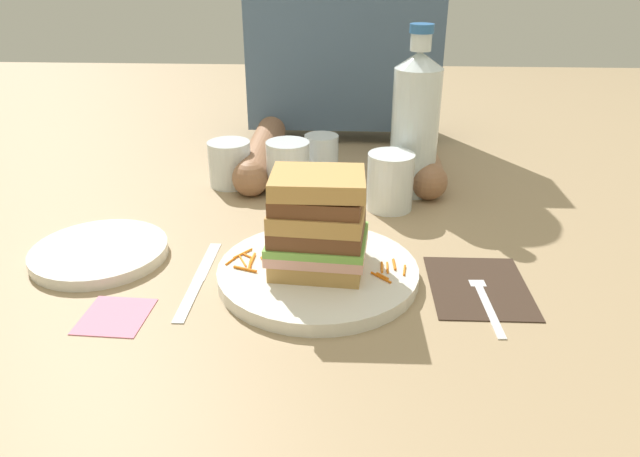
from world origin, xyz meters
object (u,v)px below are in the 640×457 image
(empty_tumbler_0, at_px, (230,164))
(empty_tumbler_1, at_px, (321,157))
(side_plate, at_px, (100,252))
(water_bottle, at_px, (415,122))
(juice_glass, at_px, (390,185))
(napkin_pink, at_px, (115,316))
(main_plate, at_px, (319,273))
(fork, at_px, (483,294))
(knife, at_px, (198,281))
(napkin_dark, at_px, (479,286))
(empty_tumbler_2, at_px, (288,168))
(diner_across, at_px, (344,8))
(sandwich, at_px, (319,223))

(empty_tumbler_0, xyz_separation_m, empty_tumbler_1, (0.16, 0.04, 0.00))
(empty_tumbler_1, bearing_deg, side_plate, -132.11)
(water_bottle, bearing_deg, empty_tumbler_1, 160.46)
(juice_glass, height_order, empty_tumbler_1, juice_glass)
(water_bottle, relative_size, napkin_pink, 3.51)
(main_plate, height_order, fork, main_plate)
(knife, distance_m, napkin_pink, 0.11)
(fork, height_order, juice_glass, juice_glass)
(knife, bearing_deg, napkin_dark, 0.74)
(juice_glass, height_order, water_bottle, water_bottle)
(main_plate, bearing_deg, water_bottle, 64.79)
(napkin_dark, xyz_separation_m, empty_tumbler_2, (-0.27, 0.30, 0.04))
(side_plate, distance_m, napkin_pink, 0.16)
(fork, relative_size, water_bottle, 0.59)
(knife, xyz_separation_m, side_plate, (-0.15, 0.06, 0.01))
(napkin_dark, distance_m, empty_tumbler_0, 0.51)
(juice_glass, height_order, diner_across, diner_across)
(sandwich, relative_size, knife, 0.65)
(fork, xyz_separation_m, empty_tumbler_2, (-0.27, 0.33, 0.04))
(knife, distance_m, empty_tumbler_2, 0.32)
(knife, height_order, side_plate, side_plate)
(napkin_dark, bearing_deg, empty_tumbler_0, 138.43)
(main_plate, xyz_separation_m, water_bottle, (0.14, 0.31, 0.12))
(empty_tumbler_1, bearing_deg, main_plate, -87.72)
(juice_glass, height_order, empty_tumbler_0, juice_glass)
(main_plate, relative_size, empty_tumbler_0, 3.24)
(sandwich, relative_size, juice_glass, 1.39)
(empty_tumbler_1, bearing_deg, sandwich, -87.69)
(napkin_dark, distance_m, napkin_pink, 0.45)
(empty_tumbler_0, distance_m, empty_tumbler_2, 0.11)
(main_plate, xyz_separation_m, empty_tumbler_2, (-0.07, 0.29, 0.04))
(napkin_dark, relative_size, diner_across, 0.26)
(knife, xyz_separation_m, empty_tumbler_0, (-0.02, 0.34, 0.04))
(fork, height_order, diner_across, diner_across)
(napkin_dark, bearing_deg, napkin_pink, -168.67)
(main_plate, height_order, diner_across, diner_across)
(juice_glass, relative_size, diner_across, 0.16)
(knife, relative_size, diner_across, 0.34)
(sandwich, height_order, side_plate, sandwich)
(fork, relative_size, empty_tumbler_1, 2.03)
(main_plate, relative_size, empty_tumbler_2, 2.82)
(napkin_pink, bearing_deg, main_plate, 23.09)
(napkin_dark, distance_m, empty_tumbler_2, 0.41)
(napkin_dark, height_order, diner_across, diner_across)
(water_bottle, bearing_deg, knife, -132.78)
(napkin_pink, distance_m, diner_across, 0.81)
(juice_glass, distance_m, napkin_pink, 0.47)
(knife, xyz_separation_m, water_bottle, (0.30, 0.32, 0.12))
(diner_across, bearing_deg, sandwich, -91.82)
(knife, distance_m, juice_glass, 0.36)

